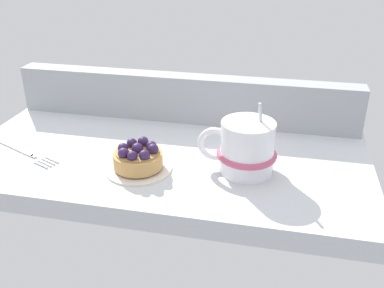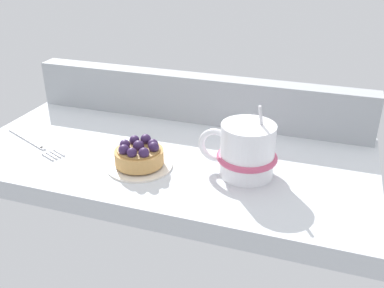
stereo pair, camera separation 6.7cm
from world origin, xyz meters
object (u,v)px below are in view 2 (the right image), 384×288
at_px(dessert_plate, 140,165).
at_px(dessert_fork, 34,142).
at_px(raspberry_tart, 139,154).
at_px(coffee_mug, 246,151).

height_order(dessert_plate, dessert_fork, same).
relative_size(dessert_plate, raspberry_tart, 1.36).
relative_size(dessert_plate, coffee_mug, 0.84).
xyz_separation_m(dessert_plate, dessert_fork, (-0.22, 0.01, -0.00)).
bearing_deg(dessert_plate, coffee_mug, 10.86).
height_order(dessert_plate, raspberry_tart, raspberry_tart).
distance_m(coffee_mug, dessert_fork, 0.39).
relative_size(coffee_mug, dessert_fork, 0.78).
bearing_deg(raspberry_tart, dessert_plate, 172.74).
distance_m(dessert_plate, coffee_mug, 0.17).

